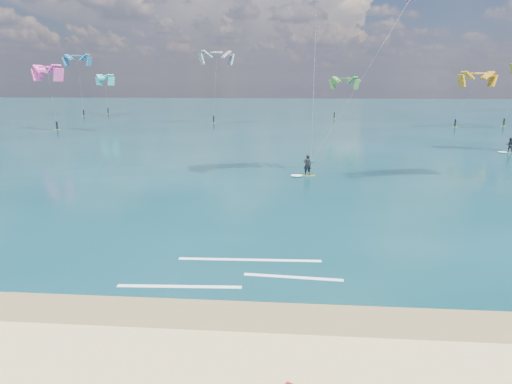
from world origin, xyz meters
TOP-DOWN VIEW (x-y plane):
  - ground at (0.00, 40.00)m, footprint 320.00×320.00m
  - wet_sand_strip at (0.00, 3.00)m, footprint 320.00×2.40m
  - sea at (0.00, 104.00)m, footprint 320.00×200.00m
  - kitesurfer_main at (6.62, 25.07)m, footprint 11.37×8.16m
  - shoreline_foam at (1.20, 6.64)m, footprint 9.42×3.60m
  - distant_kites at (-7.49, 78.30)m, footprint 94.39×42.47m

SIDE VIEW (x-z plane):
  - ground at x=0.00m, z-range 0.00..0.00m
  - wet_sand_strip at x=0.00m, z-range 0.00..0.01m
  - sea at x=0.00m, z-range 0.00..0.04m
  - shoreline_foam at x=1.20m, z-range 0.04..0.05m
  - distant_kites at x=-7.49m, z-range -1.20..12.34m
  - kitesurfer_main at x=6.62m, z-range 0.29..18.61m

